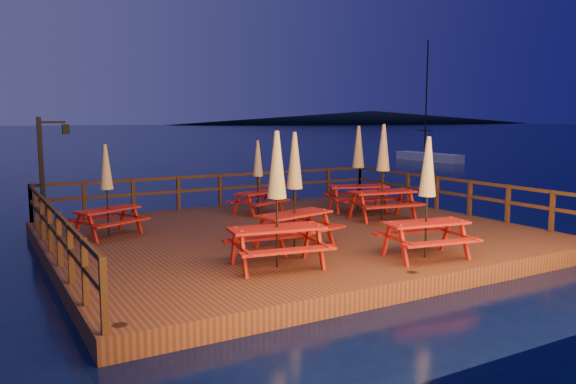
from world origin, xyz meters
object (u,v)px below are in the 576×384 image
object	(u,v)px
sailboat	(428,157)
picnic_table_1	(358,167)
picnic_table_0	(277,197)
picnic_table_2	(258,176)

from	to	relation	value
sailboat	picnic_table_1	distance (m)	27.42
picnic_table_0	sailboat	bearing A→B (deg)	50.46
sailboat	picnic_table_1	bearing A→B (deg)	-138.30
picnic_table_0	picnic_table_1	size ratio (longest dim) A/B	1.00
picnic_table_2	sailboat	bearing A→B (deg)	14.16
sailboat	picnic_table_0	world-z (taller)	sailboat
picnic_table_0	picnic_table_2	xyz separation A→B (m)	(2.56, 5.89, -0.23)
sailboat	picnic_table_1	world-z (taller)	sailboat
picnic_table_0	picnic_table_2	world-z (taller)	picnic_table_0
picnic_table_2	picnic_table_1	bearing A→B (deg)	-42.48
sailboat	picnic_table_1	xyz separation A→B (m)	(-20.51, -18.13, 1.50)
picnic_table_0	picnic_table_1	xyz separation A→B (m)	(5.57, 4.75, -0.00)
sailboat	picnic_table_1	size ratio (longest dim) A/B	3.49
sailboat	picnic_table_2	world-z (taller)	sailboat
picnic_table_0	picnic_table_1	distance (m)	7.32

